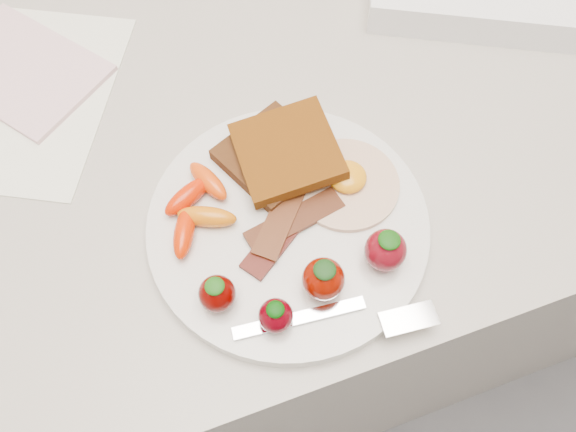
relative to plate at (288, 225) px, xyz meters
name	(u,v)px	position (x,y,z in m)	size (l,w,h in m)	color
counter	(270,267)	(0.02, 0.15, -0.46)	(2.00, 0.60, 0.90)	gray
plate	(288,225)	(0.00, 0.00, 0.00)	(0.27, 0.27, 0.02)	silver
toast_lower	(274,156)	(0.01, 0.07, 0.02)	(0.09, 0.09, 0.01)	#32150C
toast_upper	(287,151)	(0.02, 0.06, 0.03)	(0.09, 0.09, 0.01)	black
fried_egg	(347,182)	(0.07, 0.02, 0.01)	(0.12, 0.12, 0.02)	beige
bacon_strips	(286,222)	(0.00, 0.00, 0.01)	(0.11, 0.10, 0.01)	black
baby_carrots	(197,206)	(-0.08, 0.04, 0.02)	(0.07, 0.10, 0.02)	red
strawberries	(315,278)	(0.00, -0.07, 0.03)	(0.19, 0.07, 0.05)	#4B0200
fork	(349,318)	(0.02, -0.11, 0.01)	(0.17, 0.06, 0.00)	silver
paper_sheet	(23,95)	(-0.22, 0.26, -0.01)	(0.19, 0.26, 0.00)	silver
notepad	(20,69)	(-0.22, 0.29, 0.00)	(0.13, 0.18, 0.01)	beige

